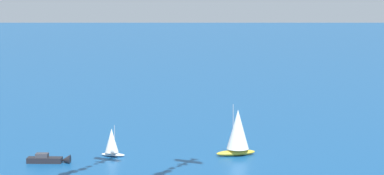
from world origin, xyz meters
name	(u,v)px	position (x,y,z in m)	size (l,w,h in m)	color
motorboat_inshore	(51,160)	(-53.61, -9.57, 0.81)	(7.44, 10.33, 3.01)	black
sailboat_ahead	(238,132)	(-39.74, 34.61, 5.99)	(6.67, 10.55, 13.13)	gold
sailboat_mid_cluster	(112,142)	(-53.49, 6.22, 3.63)	(5.36, 5.77, 7.95)	white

